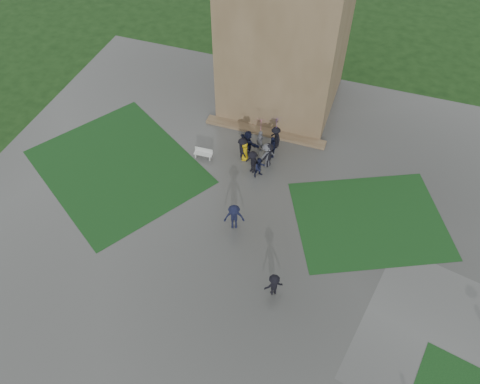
% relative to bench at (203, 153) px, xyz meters
% --- Properties ---
extents(ground, '(120.00, 120.00, 0.00)m').
position_rel_bench_xyz_m(ground, '(3.29, -6.78, -0.40)').
color(ground, black).
extents(plaza, '(34.00, 34.00, 0.02)m').
position_rel_bench_xyz_m(plaza, '(3.29, -4.78, -0.39)').
color(plaza, '#383835').
rests_on(plaza, ground).
extents(lawn_inset_left, '(14.10, 13.46, 0.01)m').
position_rel_bench_xyz_m(lawn_inset_left, '(-5.21, -2.78, -0.38)').
color(lawn_inset_left, black).
rests_on(lawn_inset_left, plaza).
extents(lawn_inset_right, '(11.12, 10.15, 0.01)m').
position_rel_bench_xyz_m(lawn_inset_right, '(11.79, -1.78, -0.38)').
color(lawn_inset_right, black).
rests_on(lawn_inset_right, plaza).
extents(tower_plinth, '(9.00, 0.80, 0.22)m').
position_rel_bench_xyz_m(tower_plinth, '(3.29, 3.82, -0.27)').
color(tower_plinth, brown).
rests_on(tower_plinth, plaza).
extents(bench, '(1.30, 0.47, 0.74)m').
position_rel_bench_xyz_m(bench, '(0.00, 0.00, 0.00)').
color(bench, '#BAB9B4').
rests_on(bench, plaza).
extents(visitor_cluster, '(3.21, 4.07, 2.71)m').
position_rel_bench_xyz_m(visitor_cluster, '(3.68, 1.24, 0.78)').
color(visitor_cluster, black).
rests_on(visitor_cluster, plaza).
extents(pedestrian_mid, '(1.39, 1.03, 1.93)m').
position_rel_bench_xyz_m(pedestrian_mid, '(4.05, -5.02, 0.58)').
color(pedestrian_mid, black).
rests_on(pedestrian_mid, plaza).
extents(pedestrian_near, '(1.17, 1.03, 1.62)m').
position_rel_bench_xyz_m(pedestrian_near, '(7.57, -8.57, 0.43)').
color(pedestrian_near, black).
rests_on(pedestrian_near, plaza).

